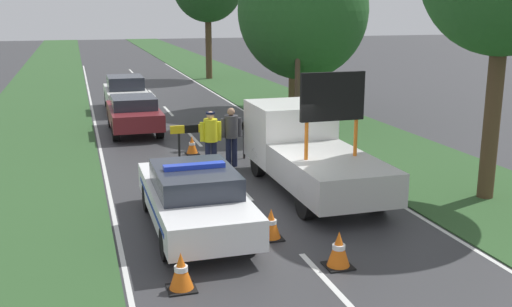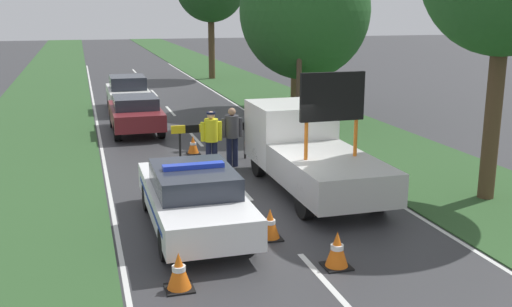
{
  "view_description": "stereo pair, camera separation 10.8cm",
  "coord_description": "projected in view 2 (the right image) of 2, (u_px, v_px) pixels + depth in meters",
  "views": [
    {
      "loc": [
        -3.97,
        -12.94,
        4.68
      ],
      "look_at": [
        0.23,
        1.06,
        1.1
      ],
      "focal_mm": 42.0,
      "sensor_mm": 36.0,
      "label": 1
    },
    {
      "loc": [
        -3.87,
        -12.97,
        4.68
      ],
      "look_at": [
        0.23,
        1.06,
        1.1
      ],
      "focal_mm": 42.0,
      "sensor_mm": 36.0,
      "label": 2
    }
  ],
  "objects": [
    {
      "name": "traffic_cone_behind_barrier",
      "position": [
        337.0,
        250.0,
        11.0
      ],
      "size": [
        0.5,
        0.5,
        0.69
      ],
      "color": "black",
      "rests_on": "ground"
    },
    {
      "name": "queued_car_wagon_maroon",
      "position": [
        136.0,
        113.0,
        22.79
      ],
      "size": [
        1.82,
        4.18,
        1.41
      ],
      "rotation": [
        0.0,
        0.0,
        3.14
      ],
      "color": "maroon",
      "rests_on": "ground"
    },
    {
      "name": "queued_car_van_white",
      "position": [
        128.0,
        92.0,
        27.77
      ],
      "size": [
        1.78,
        4.28,
        1.6
      ],
      "rotation": [
        0.0,
        0.0,
        3.14
      ],
      "color": "silver",
      "rests_on": "ground"
    },
    {
      "name": "roadside_tree_near_right",
      "position": [
        305.0,
        11.0,
        23.41
      ],
      "size": [
        5.13,
        5.13,
        7.24
      ],
      "color": "#4C3823",
      "rests_on": "ground"
    },
    {
      "name": "traffic_cone_near_truck",
      "position": [
        179.0,
        271.0,
        10.13
      ],
      "size": [
        0.49,
        0.49,
        0.67
      ],
      "color": "black",
      "rests_on": "ground"
    },
    {
      "name": "road_barrier",
      "position": [
        213.0,
        130.0,
        18.53
      ],
      "size": [
        2.59,
        0.08,
        1.18
      ],
      "rotation": [
        0.0,
        0.0,
        0.04
      ],
      "color": "black",
      "rests_on": "ground"
    },
    {
      "name": "lane_markings",
      "position": [
        188.0,
        130.0,
        23.46
      ],
      "size": [
        6.83,
        56.5,
        0.01
      ],
      "color": "silver",
      "rests_on": "ground"
    },
    {
      "name": "traffic_cone_centre_front",
      "position": [
        285.0,
        150.0,
        18.76
      ],
      "size": [
        0.49,
        0.49,
        0.68
      ],
      "color": "black",
      "rests_on": "ground"
    },
    {
      "name": "grass_verge_right",
      "position": [
        256.0,
        90.0,
        34.47
      ],
      "size": [
        4.61,
        120.0,
        0.03
      ],
      "color": "#2D5128",
      "rests_on": "ground"
    },
    {
      "name": "utility_pole",
      "position": [
        300.0,
        33.0,
        21.79
      ],
      "size": [
        1.2,
        0.2,
        7.32
      ],
      "color": "#473828",
      "rests_on": "ground"
    },
    {
      "name": "work_truck",
      "position": [
        307.0,
        149.0,
        15.83
      ],
      "size": [
        2.09,
        5.86,
        3.22
      ],
      "rotation": [
        0.0,
        0.0,
        3.18
      ],
      "color": "white",
      "rests_on": "ground"
    },
    {
      "name": "grass_verge_left",
      "position": [
        45.0,
        99.0,
        31.33
      ],
      "size": [
        4.61,
        120.0,
        0.03
      ],
      "color": "#2D5128",
      "rests_on": "ground"
    },
    {
      "name": "traffic_cone_lane_edge",
      "position": [
        193.0,
        145.0,
        19.58
      ],
      "size": [
        0.43,
        0.43,
        0.59
      ],
      "color": "black",
      "rests_on": "ground"
    },
    {
      "name": "pedestrian_civilian",
      "position": [
        232.0,
        132.0,
        17.84
      ],
      "size": [
        0.64,
        0.41,
        1.79
      ],
      "rotation": [
        0.0,
        0.0,
        0.19
      ],
      "color": "#191E38",
      "rests_on": "ground"
    },
    {
      "name": "police_car",
      "position": [
        193.0,
        197.0,
        12.83
      ],
      "size": [
        1.86,
        4.92,
        1.49
      ],
      "rotation": [
        0.0,
        0.0,
        0.09
      ],
      "color": "white",
      "rests_on": "ground"
    },
    {
      "name": "ground_plane",
      "position": [
        259.0,
        209.0,
        14.26
      ],
      "size": [
        160.0,
        160.0,
        0.0
      ],
      "primitive_type": "plane",
      "color": "#333335"
    },
    {
      "name": "police_officer",
      "position": [
        211.0,
        136.0,
        17.4
      ],
      "size": [
        0.63,
        0.4,
        1.77
      ],
      "rotation": [
        0.0,
        0.0,
        3.24
      ],
      "color": "#191E38",
      "rests_on": "ground"
    },
    {
      "name": "traffic_cone_near_police",
      "position": [
        270.0,
        224.0,
        12.35
      ],
      "size": [
        0.47,
        0.47,
        0.65
      ],
      "color": "black",
      "rests_on": "ground"
    }
  ]
}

